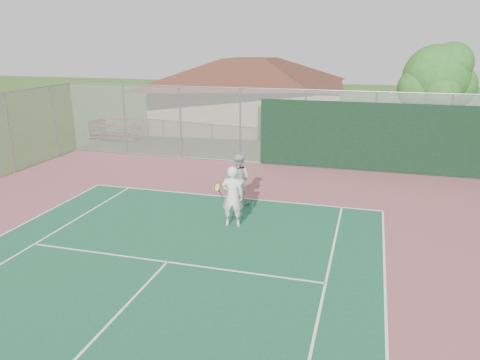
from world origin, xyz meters
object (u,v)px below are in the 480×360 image
at_px(tree, 438,80).
at_px(player_grey_back, 239,179).
at_px(bleachers, 117,129).
at_px(player_white_front, 232,197).
at_px(clubhouse, 250,86).

height_order(tree, player_grey_back, tree).
bearing_deg(tree, player_grey_back, -124.10).
bearing_deg(player_grey_back, bleachers, -31.22).
bearing_deg(player_grey_back, player_white_front, 111.63).
bearing_deg(tree, clubhouse, 162.12).
xyz_separation_m(bleachers, player_white_front, (10.43, -11.17, 0.39)).
bearing_deg(tree, player_white_front, -118.35).
bearing_deg(player_white_front, tree, -126.25).
bearing_deg(player_grey_back, tree, -113.14).
xyz_separation_m(tree, player_grey_back, (-7.44, -10.98, -2.73)).
relative_size(clubhouse, player_white_front, 6.75).
bearing_deg(player_white_front, clubhouse, -85.11).
distance_m(clubhouse, player_white_front, 17.05).
bearing_deg(clubhouse, player_white_front, -82.25).
bearing_deg(player_white_front, player_grey_back, -87.23).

